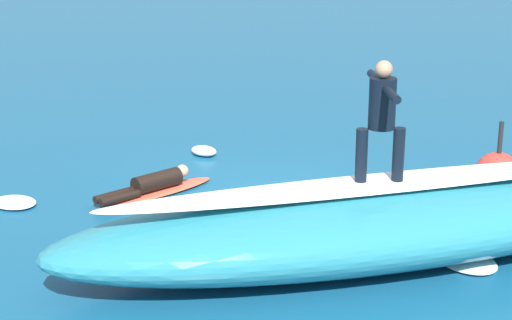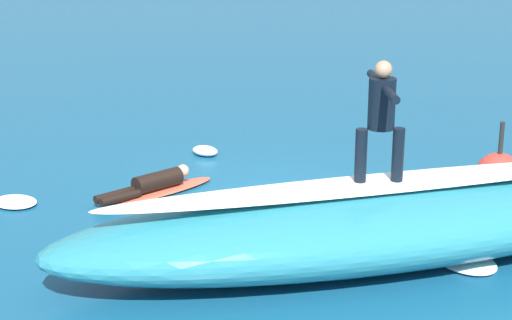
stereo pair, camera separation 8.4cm
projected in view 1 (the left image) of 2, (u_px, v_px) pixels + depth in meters
ground_plane at (276, 203)px, 14.63m from camera, size 120.00×120.00×0.00m
wave_crest at (378, 223)px, 12.27m from camera, size 9.61×3.71×1.11m
wave_foam_lip at (380, 183)px, 12.09m from camera, size 8.00×2.00×0.08m
surfboard_riding at (379, 184)px, 12.09m from camera, size 2.20×1.26×0.06m
surfer_riding at (382, 113)px, 11.78m from camera, size 0.66×1.55×1.71m
surfboard_paddling at (157, 192)px, 15.02m from camera, size 2.32×1.12×0.08m
surfer_paddling at (150, 184)px, 14.88m from camera, size 1.81×0.77×0.33m
buoy_marker at (497, 174)px, 14.82m from camera, size 0.78×0.78×1.32m
foam_patch_near at (465, 260)px, 12.31m from camera, size 0.81×1.08×0.09m
foam_patch_mid at (14, 202)px, 14.52m from camera, size 0.96×1.01×0.09m
foam_patch_far at (204, 151)px, 17.14m from camera, size 0.60×0.68×0.18m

